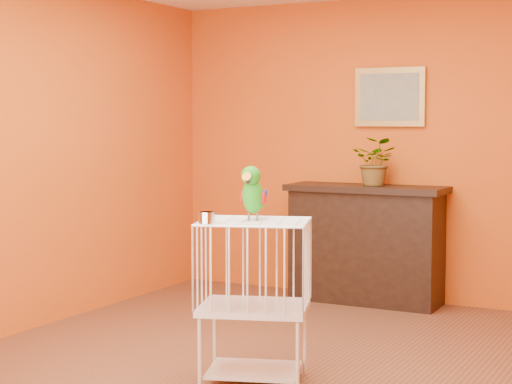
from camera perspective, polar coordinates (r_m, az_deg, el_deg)
The scene contains 8 objects.
ground at distance 5.58m, azimuth 1.15°, elevation -11.32°, with size 4.50×4.50×0.00m, color brown.
room_shell at distance 5.36m, azimuth 1.18°, elevation 5.16°, with size 4.50×4.50×4.50m.
console_cabinet at distance 7.34m, azimuth 7.31°, elevation -3.45°, with size 1.35×0.49×1.00m.
potted_plant at distance 7.29m, azimuth 8.10°, elevation 1.68°, with size 0.37×0.41×0.32m, color #26722D.
framed_picture at distance 7.42m, azimuth 8.90°, elevation 6.28°, with size 0.62×0.04×0.50m.
birdcage at distance 5.05m, azimuth -0.14°, elevation -7.16°, with size 0.75×0.66×0.96m.
feed_cup at distance 4.83m, azimuth -3.31°, elevation -1.71°, with size 0.09×0.09×0.06m, color silver.
parrot at distance 4.99m, azimuth -0.22°, elevation -0.02°, with size 0.16×0.29×0.32m.
Camera 1 is at (2.40, -4.80, 1.55)m, focal length 60.00 mm.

